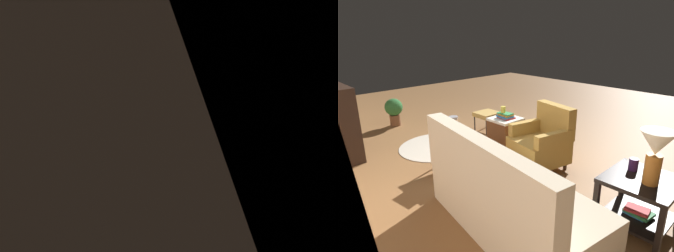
{
  "view_description": "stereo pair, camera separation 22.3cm",
  "coord_description": "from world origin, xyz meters",
  "views": [
    {
      "loc": [
        -2.89,
        3.33,
        1.88
      ],
      "look_at": [
        -0.24,
        0.41,
        0.55
      ],
      "focal_mm": 31.47,
      "sensor_mm": 36.0,
      "label": 1
    },
    {
      "loc": [
        -3.06,
        3.18,
        1.88
      ],
      "look_at": [
        -0.24,
        0.41,
        0.55
      ],
      "focal_mm": 31.47,
      "sensor_mm": 36.0,
      "label": 2
    }
  ],
  "objects": [
    {
      "name": "yellow_mug",
      "position": [
        0.24,
        -0.0,
        0.62
      ],
      "size": [
        0.08,
        0.08,
        0.1
      ],
      "primitive_type": "cylinder",
      "color": "#E5D14C",
      "rests_on": "book_stack_hamper"
    },
    {
      "name": "ottoman",
      "position": [
        1.0,
        -0.3,
        0.31
      ],
      "size": [
        0.4,
        0.4,
        0.36
      ],
      "color": "tan",
      "rests_on": "ground"
    },
    {
      "name": "wicker_hamper",
      "position": [
        0.21,
        -0.01,
        0.24
      ],
      "size": [
        0.45,
        0.45,
        0.48
      ],
      "color": "brown",
      "rests_on": "ground"
    },
    {
      "name": "pet_bowl_steel",
      "position": [
        2.08,
        -0.27,
        0.03
      ],
      "size": [
        0.2,
        0.2,
        0.05
      ],
      "primitive_type": "cylinder",
      "color": "silver",
      "rests_on": "ground"
    },
    {
      "name": "circular_rug",
      "position": [
        0.96,
        0.81,
        0.01
      ],
      "size": [
        1.26,
        1.26,
        0.01
      ],
      "primitive_type": "cylinder",
      "color": "beige",
      "rests_on": "ground"
    },
    {
      "name": "book_stack_hamper",
      "position": [
        0.2,
        -0.01,
        0.52
      ],
      "size": [
        0.27,
        0.22,
        0.09
      ],
      "color": "red",
      "rests_on": "wicker_hamper"
    },
    {
      "name": "tv_remote",
      "position": [
        0.31,
        -0.09,
        0.49
      ],
      "size": [
        0.11,
        0.17,
        0.02
      ],
      "primitive_type": "cube",
      "rotation": [
        0.0,
        0.0,
        0.38
      ],
      "color": "#262628",
      "rests_on": "wicker_hamper"
    },
    {
      "name": "potted_plant",
      "position": [
        2.51,
        0.82,
        0.33
      ],
      "size": [
        0.34,
        0.34,
        0.55
      ],
      "color": "brown",
      "rests_on": "ground"
    },
    {
      "name": "table_lamp",
      "position": [
        -2.29,
        0.62,
        0.89
      ],
      "size": [
        0.3,
        0.3,
        0.5
      ],
      "color": "#B26B26",
      "rests_on": "side_table"
    },
    {
      "name": "small_vase",
      "position": [
        -2.07,
        0.47,
        0.61
      ],
      "size": [
        0.09,
        0.09,
        0.12
      ],
      "primitive_type": "cylinder",
      "color": "#33194C",
      "rests_on": "side_table"
    },
    {
      "name": "armchair",
      "position": [
        -0.7,
        0.16,
        0.36
      ],
      "size": [
        0.78,
        0.8,
        0.87
      ],
      "color": "#B78C3F",
      "rests_on": "ground"
    },
    {
      "name": "couch",
      "position": [
        -1.34,
        1.47,
        0.33
      ],
      "size": [
        2.0,
        1.12,
        1.0
      ],
      "color": "beige",
      "rests_on": "ground"
    },
    {
      "name": "laptop_desk",
      "position": [
        0.07,
        1.03,
        0.42
      ],
      "size": [
        0.56,
        0.44,
        0.48
      ],
      "color": "olive",
      "rests_on": "ground"
    },
    {
      "name": "book_stack_shelf",
      "position": [
        -2.22,
        0.57,
        0.19
      ],
      "size": [
        0.27,
        0.21,
        0.07
      ],
      "color": "#2D72B2",
      "rests_on": "side_table"
    },
    {
      "name": "ground",
      "position": [
        0.0,
        0.0,
        0.0
      ],
      "size": [
        12.0,
        12.0,
        0.0
      ],
      "primitive_type": "plane",
      "color": "olive"
    },
    {
      "name": "laptop",
      "position": [
        0.07,
        1.07,
        0.53
      ],
      "size": [
        0.35,
        0.3,
        0.21
      ],
      "color": "silver",
      "rests_on": "laptop_desk"
    },
    {
      "name": "side_table",
      "position": [
        -2.21,
        0.57,
        0.36
      ],
      "size": [
        0.64,
        0.64,
        0.55
      ],
      "color": "black",
      "rests_on": "ground"
    }
  ]
}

